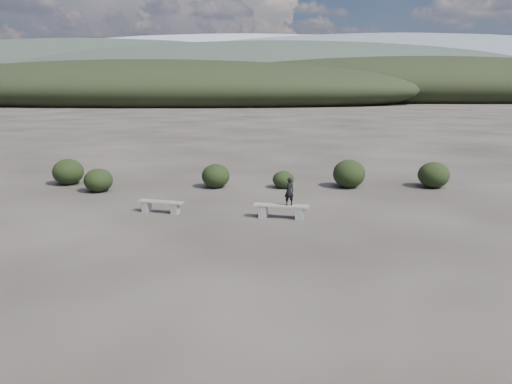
{
  "coord_description": "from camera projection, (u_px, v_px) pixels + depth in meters",
  "views": [
    {
      "loc": [
        1.38,
        -11.68,
        4.49
      ],
      "look_at": [
        0.77,
        3.5,
        1.1
      ],
      "focal_mm": 35.0,
      "sensor_mm": 36.0,
      "label": 1
    }
  ],
  "objects": [
    {
      "name": "shrub_e",
      "position": [
        434.0,
        175.0,
        21.36
      ],
      "size": [
        1.33,
        1.33,
        1.11
      ],
      "primitive_type": "ellipsoid",
      "color": "black",
      "rests_on": "ground"
    },
    {
      "name": "shrub_f",
      "position": [
        68.0,
        172.0,
        22.04
      ],
      "size": [
        1.34,
        1.34,
        1.14
      ],
      "primitive_type": "ellipsoid",
      "color": "black",
      "rests_on": "ground"
    },
    {
      "name": "seated_person",
      "position": [
        289.0,
        191.0,
        16.42
      ],
      "size": [
        0.4,
        0.33,
        0.94
      ],
      "primitive_type": "imported",
      "rotation": [
        0.0,
        0.0,
        3.48
      ],
      "color": "black",
      "rests_on": "bench_right"
    },
    {
      "name": "shrub_a",
      "position": [
        98.0,
        180.0,
        20.59
      ],
      "size": [
        1.18,
        1.18,
        0.97
      ],
      "primitive_type": "ellipsoid",
      "color": "black",
      "rests_on": "ground"
    },
    {
      "name": "bench_left",
      "position": [
        161.0,
        206.0,
        17.34
      ],
      "size": [
        1.68,
        0.7,
        0.41
      ],
      "rotation": [
        0.0,
        0.0,
        -0.22
      ],
      "color": "gray",
      "rests_on": "ground"
    },
    {
      "name": "shrub_c",
      "position": [
        283.0,
        180.0,
        21.31
      ],
      "size": [
        0.92,
        0.92,
        0.74
      ],
      "primitive_type": "ellipsoid",
      "color": "black",
      "rests_on": "ground"
    },
    {
      "name": "shrub_d",
      "position": [
        349.0,
        174.0,
        21.37
      ],
      "size": [
        1.38,
        1.38,
        1.21
      ],
      "primitive_type": "ellipsoid",
      "color": "black",
      "rests_on": "ground"
    },
    {
      "name": "bench_right",
      "position": [
        281.0,
        210.0,
        16.61
      ],
      "size": [
        1.89,
        0.67,
        0.46
      ],
      "rotation": [
        0.0,
        0.0,
        -0.15
      ],
      "color": "gray",
      "rests_on": "ground"
    },
    {
      "name": "ground",
      "position": [
        220.0,
        265.0,
        12.43
      ],
      "size": [
        1200.0,
        1200.0,
        0.0
      ],
      "primitive_type": "plane",
      "color": "#29241F",
      "rests_on": "ground"
    },
    {
      "name": "mountain_ridges",
      "position": [
        264.0,
        71.0,
        341.02
      ],
      "size": [
        500.0,
        400.0,
        56.0
      ],
      "color": "black",
      "rests_on": "ground"
    },
    {
      "name": "shrub_b",
      "position": [
        216.0,
        176.0,
        21.37
      ],
      "size": [
        1.2,
        1.2,
        1.03
      ],
      "primitive_type": "ellipsoid",
      "color": "black",
      "rests_on": "ground"
    }
  ]
}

